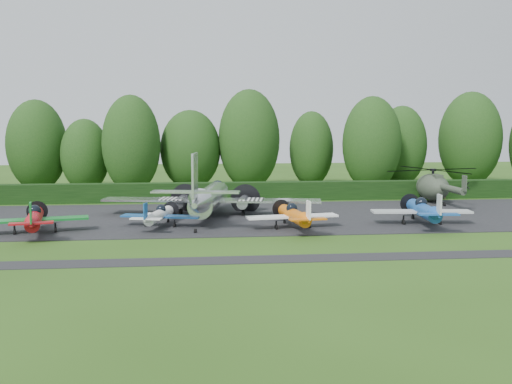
{
  "coord_description": "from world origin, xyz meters",
  "views": [
    {
      "loc": [
        -2.97,
        -39.6,
        8.15
      ],
      "look_at": [
        1.84,
        7.81,
        2.5
      ],
      "focal_mm": 40.0,
      "sensor_mm": 36.0,
      "label": 1
    }
  ],
  "objects": [
    {
      "name": "sign_board",
      "position": [
        25.41,
        20.5,
        1.17
      ],
      "size": [
        3.07,
        0.12,
        1.73
      ],
      "rotation": [
        0.0,
        0.0,
        -0.25
      ],
      "color": "#3F3326",
      "rests_on": "ground"
    },
    {
      "name": "light_plane_white",
      "position": [
        -6.12,
        5.53,
        1.02
      ],
      "size": [
        6.38,
        6.71,
        2.45
      ],
      "rotation": [
        0.0,
        0.0,
        0.25
      ],
      "color": "white",
      "rests_on": "ground"
    },
    {
      "name": "ground",
      "position": [
        0.0,
        0.0,
        0.0
      ],
      "size": [
        160.0,
        160.0,
        0.0
      ],
      "primitive_type": "plane",
      "color": "#284A14",
      "rests_on": "ground"
    },
    {
      "name": "tree_1",
      "position": [
        24.03,
        34.21,
        5.31
      ],
      "size": [
        6.7,
        6.7,
        10.65
      ],
      "color": "black",
      "rests_on": "ground"
    },
    {
      "name": "light_plane_blue",
      "position": [
        15.07,
        4.31,
        1.29
      ],
      "size": [
        8.05,
        8.46,
        3.09
      ],
      "rotation": [
        0.0,
        0.0,
        0.1
      ],
      "color": "#194B97",
      "rests_on": "ground"
    },
    {
      "name": "tree_5",
      "position": [
        33.06,
        33.22,
        6.24
      ],
      "size": [
        8.15,
        8.15,
        12.5
      ],
      "color": "black",
      "rests_on": "ground"
    },
    {
      "name": "tree_8",
      "position": [
        -10.91,
        29.75,
        5.83
      ],
      "size": [
        6.93,
        6.93,
        11.69
      ],
      "color": "black",
      "rests_on": "ground"
    },
    {
      "name": "transport_plane",
      "position": [
        -1.99,
        9.94,
        1.75
      ],
      "size": [
        19.55,
        14.99,
        6.26
      ],
      "rotation": [
        0.0,
        0.0,
        0.17
      ],
      "color": "silver",
      "rests_on": "ground"
    },
    {
      "name": "helicopter",
      "position": [
        21.39,
        17.37,
        1.92
      ],
      "size": [
        11.09,
        12.98,
        3.57
      ],
      "rotation": [
        0.0,
        0.0,
        -0.01
      ],
      "color": "#333C2E",
      "rests_on": "ground"
    },
    {
      "name": "light_plane_red",
      "position": [
        -15.11,
        3.57,
        1.23
      ],
      "size": [
        7.71,
        8.11,
        2.96
      ],
      "rotation": [
        0.0,
        0.0,
        -0.22
      ],
      "color": "#A30F16",
      "rests_on": "ground"
    },
    {
      "name": "tree_11",
      "position": [
        -3.93,
        32.49,
        4.98
      ],
      "size": [
        7.54,
        7.54,
        9.98
      ],
      "color": "black",
      "rests_on": "ground"
    },
    {
      "name": "taxiway_verge",
      "position": [
        0.0,
        -6.0,
        0.0
      ],
      "size": [
        70.0,
        2.0,
        0.0
      ],
      "primitive_type": "cube",
      "color": "black",
      "rests_on": "ground"
    },
    {
      "name": "hedgerow",
      "position": [
        0.0,
        21.0,
        0.0
      ],
      "size": [
        90.0,
        1.6,
        2.0
      ],
      "primitive_type": "cube",
      "color": "black",
      "rests_on": "ground"
    },
    {
      "name": "tree_4",
      "position": [
        3.45,
        32.06,
        6.27
      ],
      "size": [
        7.73,
        7.73,
        12.56
      ],
      "color": "black",
      "rests_on": "ground"
    },
    {
      "name": "tree_6",
      "position": [
        -22.69,
        32.88,
        5.6
      ],
      "size": [
        7.21,
        7.21,
        11.22
      ],
      "color": "black",
      "rests_on": "ground"
    },
    {
      "name": "tree_9",
      "position": [
        11.91,
        34.64,
        4.94
      ],
      "size": [
        5.79,
        5.79,
        9.91
      ],
      "color": "black",
      "rests_on": "ground"
    },
    {
      "name": "apron",
      "position": [
        0.0,
        10.0,
        0.0
      ],
      "size": [
        70.0,
        18.0,
        0.01
      ],
      "primitive_type": "cube",
      "color": "black",
      "rests_on": "ground"
    },
    {
      "name": "tree_7",
      "position": [
        18.4,
        29.18,
        5.81
      ],
      "size": [
        7.21,
        7.21,
        11.64
      ],
      "color": "black",
      "rests_on": "ground"
    },
    {
      "name": "light_plane_orange",
      "position": [
        4.38,
        3.59,
        1.16
      ],
      "size": [
        7.25,
        7.63,
        2.79
      ],
      "rotation": [
        0.0,
        0.0,
        -0.13
      ],
      "color": "#D7650C",
      "rests_on": "ground"
    },
    {
      "name": "tree_10",
      "position": [
        -16.69,
        31.62,
        4.42
      ],
      "size": [
        5.85,
        5.85,
        8.87
      ],
      "color": "black",
      "rests_on": "ground"
    }
  ]
}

